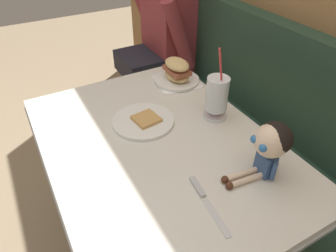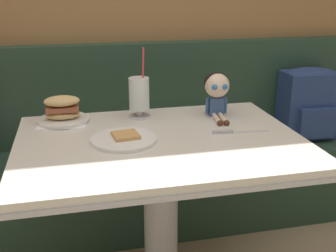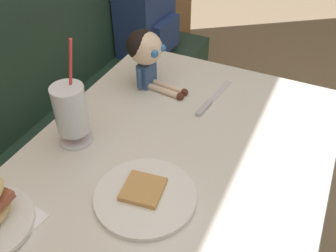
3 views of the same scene
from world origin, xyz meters
The scene contains 7 objects.
booth_bench centered at (0.00, 0.81, 0.33)m, with size 2.60×0.48×1.00m.
diner_table centered at (0.00, 0.18, 0.54)m, with size 1.11×0.81×0.74m.
toast_plate centered at (-0.14, 0.18, 0.75)m, with size 0.25×0.25×0.03m.
milkshake_glass centered at (-0.04, 0.46, 0.84)m, with size 0.10×0.10×0.31m.
butter_knife centered at (0.29, 0.18, 0.74)m, with size 0.24×0.04×0.01m.
seated_doll centered at (0.31, 0.41, 0.87)m, with size 0.12×0.22×0.20m.
backpack centered at (1.00, 0.78, 0.66)m, with size 0.31×0.26×0.41m.
Camera 3 is at (-0.67, -0.13, 1.46)m, focal length 40.83 mm.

